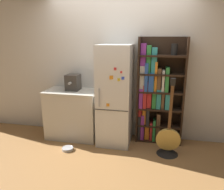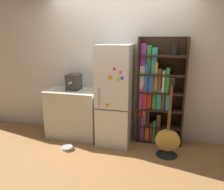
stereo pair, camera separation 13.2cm
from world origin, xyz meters
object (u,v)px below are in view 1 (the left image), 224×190
(espresso_machine, at_px, (73,82))
(guitar, at_px, (168,144))
(pet_bowl, at_px, (68,149))
(refrigerator, at_px, (115,95))
(bookshelf, at_px, (155,94))

(espresso_machine, distance_m, guitar, 1.92)
(pet_bowl, bearing_deg, refrigerator, 34.86)
(refrigerator, relative_size, pet_bowl, 9.10)
(refrigerator, bearing_deg, espresso_machine, 174.55)
(refrigerator, height_order, bookshelf, bookshelf)
(bookshelf, distance_m, pet_bowl, 1.74)
(bookshelf, bearing_deg, refrigerator, -163.83)
(refrigerator, xyz_separation_m, guitar, (0.91, -0.28, -0.67))
(guitar, xyz_separation_m, pet_bowl, (-1.61, -0.21, -0.15))
(pet_bowl, bearing_deg, bookshelf, 26.50)
(refrigerator, xyz_separation_m, pet_bowl, (-0.70, -0.49, -0.82))
(guitar, bearing_deg, pet_bowl, -172.45)
(espresso_machine, height_order, pet_bowl, espresso_machine)
(pet_bowl, bearing_deg, espresso_machine, 98.08)
(bookshelf, distance_m, espresso_machine, 1.47)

